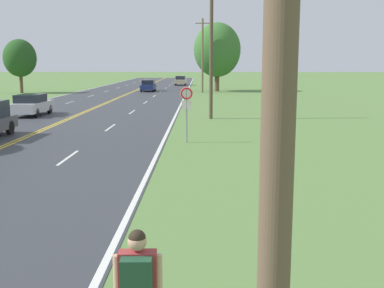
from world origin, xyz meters
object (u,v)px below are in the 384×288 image
at_px(car_champagne_sedan_mid_far, 181,80).
at_px(hitchhiker_person, 138,285).
at_px(tree_right_cluster, 20,58).
at_px(car_dark_blue_sedan_mid_near, 148,86).
at_px(tree_behind_sign, 217,50).
at_px(traffic_sign, 187,101).
at_px(car_silver_sedan_approaching, 32,105).

bearing_deg(car_champagne_sedan_mid_far, hitchhiker_person, 3.32).
xyz_separation_m(tree_right_cluster, car_dark_blue_sedan_mid_near, (15.48, 3.87, -3.54)).
relative_size(hitchhiker_person, car_dark_blue_sedan_mid_near, 0.42).
relative_size(tree_behind_sign, car_dark_blue_sedan_mid_near, 2.12).
bearing_deg(tree_behind_sign, traffic_sign, -93.85).
bearing_deg(tree_behind_sign, car_champagne_sedan_mid_far, 107.78).
bearing_deg(tree_right_cluster, car_silver_sedan_approaching, -68.30).
height_order(hitchhiker_person, traffic_sign, traffic_sign).
distance_m(hitchhiker_person, car_dark_blue_sedan_mid_near, 58.80).
height_order(tree_behind_sign, tree_right_cluster, tree_behind_sign).
distance_m(hitchhiker_person, car_silver_sedan_approaching, 30.75).
relative_size(traffic_sign, tree_behind_sign, 0.29).
distance_m(car_silver_sedan_approaching, car_dark_blue_sedan_mid_near, 30.32).
distance_m(traffic_sign, car_silver_sedan_approaching, 16.31).
relative_size(hitchhiker_person, car_silver_sedan_approaching, 0.40).
bearing_deg(hitchhiker_person, car_dark_blue_sedan_mid_near, 4.06).
xyz_separation_m(hitchhiker_person, car_champagne_sedan_mid_far, (-2.63, 76.27, -0.28)).
bearing_deg(car_silver_sedan_approaching, tree_behind_sign, -23.88).
xyz_separation_m(hitchhiker_person, tree_right_cluster, (-21.65, 54.61, 3.23)).
xyz_separation_m(traffic_sign, tree_behind_sign, (2.82, 41.98, 3.43)).
xyz_separation_m(hitchhiker_person, tree_behind_sign, (2.92, 58.96, 4.33)).
bearing_deg(hitchhiker_person, tree_right_cluster, 19.66).
distance_m(traffic_sign, car_dark_blue_sedan_mid_near, 41.98).
bearing_deg(traffic_sign, hitchhiker_person, -90.33).
relative_size(traffic_sign, car_silver_sedan_approaching, 0.59).
relative_size(hitchhiker_person, tree_behind_sign, 0.20).
xyz_separation_m(traffic_sign, car_champagne_sedan_mid_far, (-2.73, 59.29, -1.18)).
height_order(tree_right_cluster, car_champagne_sedan_mid_far, tree_right_cluster).
xyz_separation_m(tree_behind_sign, car_silver_sedan_approaching, (-14.22, -30.37, -4.62)).
distance_m(tree_behind_sign, car_dark_blue_sedan_mid_near, 10.22).
distance_m(traffic_sign, tree_right_cluster, 43.52).
distance_m(car_silver_sedan_approaching, car_champagne_sedan_mid_far, 48.46).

